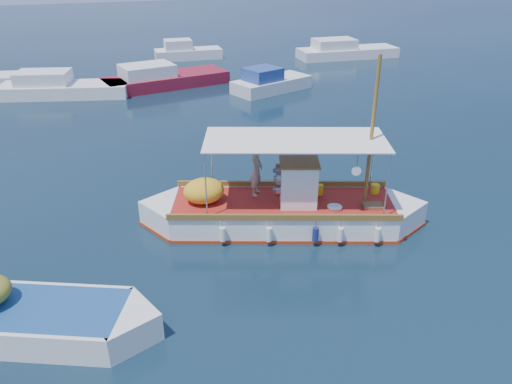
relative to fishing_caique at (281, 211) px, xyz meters
name	(u,v)px	position (x,y,z in m)	size (l,w,h in m)	color
ground	(295,229)	(0.36, -0.44, -0.53)	(160.00, 160.00, 0.00)	black
fishing_caique	(281,211)	(0.00, 0.00, 0.00)	(9.23, 4.85, 5.96)	white
dinghy	(19,320)	(-8.03, -2.85, -0.16)	(6.52, 3.86, 1.73)	white
bg_boat_nw	(61,89)	(-7.25, 19.69, -0.03)	(8.26, 4.26, 1.80)	silver
bg_boat_n	(162,80)	(-0.78, 19.97, -0.03)	(8.71, 4.42, 1.80)	maroon
bg_boat_ne	(270,84)	(5.71, 16.59, -0.03)	(5.72, 3.91, 1.80)	silver
bg_boat_e	(345,52)	(15.53, 24.77, -0.03)	(8.62, 3.01, 1.80)	silver
bg_boat_far_n	(186,53)	(2.66, 28.67, -0.03)	(5.61, 2.28, 1.80)	silver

